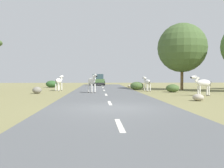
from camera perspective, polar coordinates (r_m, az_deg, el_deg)
ground_plane at (r=11.32m, az=0.15°, el=-5.63°), size 90.00×90.00×0.00m
road at (r=11.32m, az=-0.03°, el=-5.50°), size 6.00×64.00×0.05m
lane_markings at (r=10.32m, az=0.28°, el=-6.05°), size 0.16×56.00×0.01m
zebra_0 at (r=21.54m, az=-4.51°, el=0.61°), size 0.98×1.63×1.64m
zebra_1 at (r=19.93m, az=19.65°, el=0.16°), size 1.67×0.52×1.57m
zebra_2 at (r=24.78m, az=7.85°, el=0.43°), size 0.71×1.53×1.48m
zebra_3 at (r=25.81m, az=-11.80°, el=0.64°), size 0.80×1.66×1.62m
car_0 at (r=39.91m, az=-3.21°, el=0.89°), size 2.19×4.42×1.74m
tree_1 at (r=27.95m, az=15.50°, el=7.85°), size 5.15×5.15×7.03m
bush_0 at (r=27.21m, az=5.60°, el=-0.41°), size 1.42×1.28×0.85m
bush_2 at (r=33.67m, az=-13.41°, el=-0.00°), size 1.49×1.34×0.89m
bush_3 at (r=23.67m, az=13.46°, el=-0.93°), size 1.22×1.10×0.73m
rock_1 at (r=15.79m, az=18.81°, el=-2.86°), size 0.65×0.66×0.42m
rock_2 at (r=22.05m, az=-16.52°, el=-1.34°), size 0.75×0.70×0.58m
rock_4 at (r=33.23m, az=3.93°, el=-0.48°), size 0.50×0.51×0.31m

